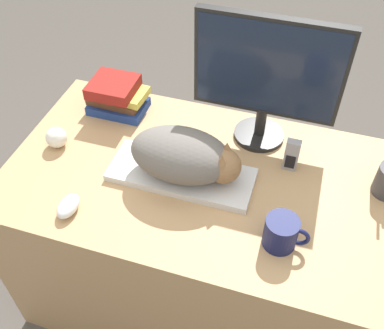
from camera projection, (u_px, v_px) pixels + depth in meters
The scene contains 9 objects.
desk at pixel (201, 241), 1.70m from camera, with size 1.28×0.72×0.72m.
keyboard at pixel (181, 175), 1.43m from camera, with size 0.46×0.18×0.02m.
cat at pixel (186, 156), 1.36m from camera, with size 0.35×0.20×0.15m.
monitor at pixel (267, 74), 1.39m from camera, with size 0.47×0.17×0.45m.
computer_mouse at pixel (68, 206), 1.33m from camera, with size 0.06×0.09×0.04m.
coffee_mug at pixel (282, 233), 1.23m from camera, with size 0.13×0.09×0.10m.
baseball at pixel (56, 137), 1.52m from camera, with size 0.07×0.07×0.07m.
phone at pixel (292, 155), 1.43m from camera, with size 0.04×0.03×0.12m.
book_stack at pixel (116, 96), 1.63m from camera, with size 0.22×0.16×0.13m.
Camera 1 is at (0.26, -0.58, 1.77)m, focal length 42.00 mm.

